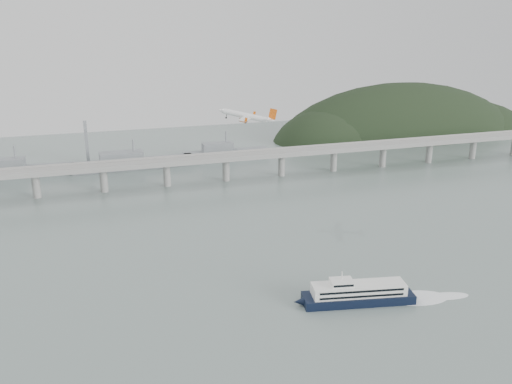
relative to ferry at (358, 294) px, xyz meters
name	(u,v)px	position (x,y,z in m)	size (l,w,h in m)	color
ground	(289,292)	(-27.89, 19.94, -4.55)	(900.00, 900.00, 0.00)	slate
bridge	(201,162)	(-29.04, 219.94, 13.10)	(800.00, 22.00, 23.90)	gray
headland	(408,148)	(257.29, 351.70, -23.89)	(365.00, 155.00, 156.00)	black
distant_fleet	(10,171)	(-183.25, 285.02, 1.67)	(453.00, 60.90, 40.00)	slate
ferry	(358,294)	(0.00, 0.00, 0.00)	(88.38, 27.35, 16.77)	black
airliner	(247,116)	(-20.76, 115.29, 68.38)	(34.95, 33.02, 9.87)	white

